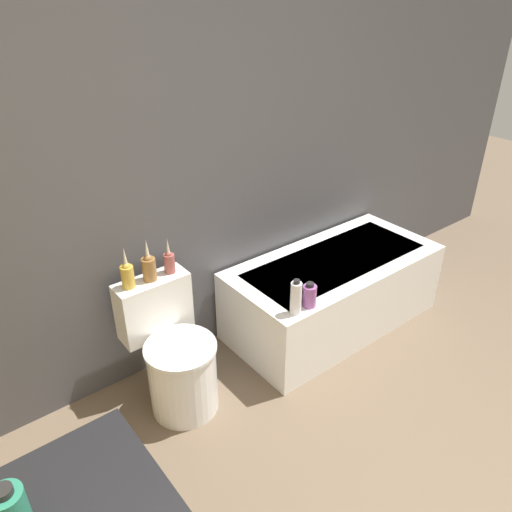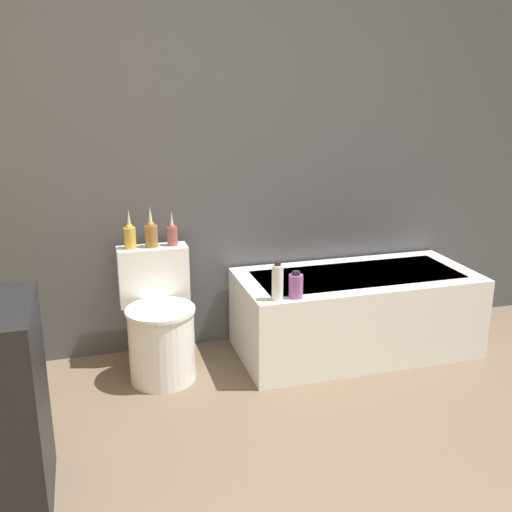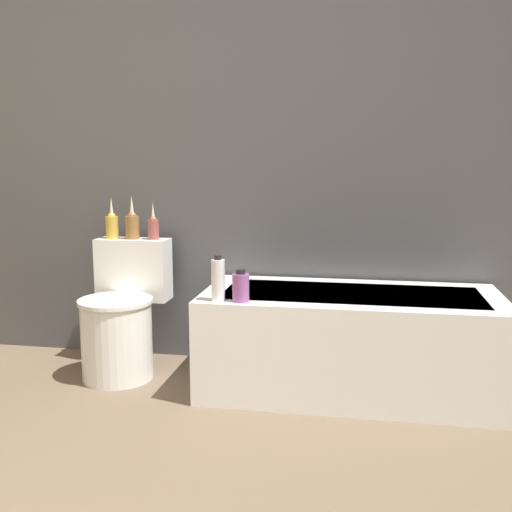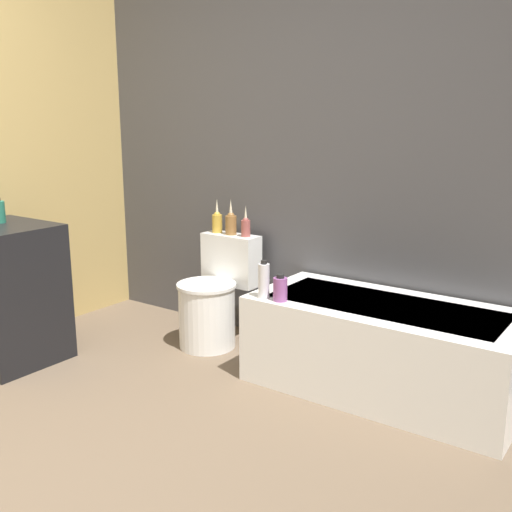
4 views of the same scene
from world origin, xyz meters
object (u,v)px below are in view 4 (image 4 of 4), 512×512
Objects in this scene: toilet at (214,299)px; shampoo_bottle_tall at (264,280)px; vase_gold at (217,221)px; bathtub at (383,347)px; vase_silver at (231,223)px; shampoo_bottle_short at (280,289)px; vase_bronze at (246,226)px.

shampoo_bottle_tall is at bearing -25.91° from toilet.
bathtub is at bearing -9.27° from vase_gold.
toilet is 2.96× the size of vase_silver.
shampoo_bottle_short reaches higher than bathtub.
shampoo_bottle_tall is (0.59, -0.29, 0.29)m from toilet.
vase_silver is 1.60× the size of shampoo_bottle_short.
shampoo_bottle_short is at bearing 1.78° from shampoo_bottle_tall.
vase_bronze is at bearing 134.68° from shampoo_bottle_tall.
shampoo_bottle_short is at bearing -34.25° from vase_silver.
vase_silver reaches higher than toilet.
bathtub is at bearing 24.47° from shampoo_bottle_tall.
vase_silver is at bearing 141.15° from shampoo_bottle_tall.
vase_bronze is at bearing -0.27° from vase_gold.
vase_gold is at bearing 121.56° from toilet.
bathtub is 1.19m from toilet.
vase_gold reaches higher than toilet.
vase_gold is 0.97m from shampoo_bottle_short.
bathtub is 0.63m from shampoo_bottle_short.
vase_silver is at bearing 145.75° from shampoo_bottle_short.
bathtub is 6.28× the size of vase_gold.
vase_bronze is at bearing 1.02° from vase_silver.
vase_bronze reaches higher than shampoo_bottle_short.
vase_bronze is 0.96× the size of shampoo_bottle_tall.
toilet is 0.53m from vase_gold.
vase_silver is (0.12, -0.00, 0.00)m from vase_gold.
vase_gold is 0.24m from vase_bronze.
vase_gold is 0.88m from shampoo_bottle_tall.
toilet is 3.07× the size of vase_gold.
vase_silver is 0.12m from vase_bronze.
bathtub is 9.69× the size of shampoo_bottle_short.
vase_silver reaches higher than vase_gold.
bathtub is 0.73m from shampoo_bottle_tall.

